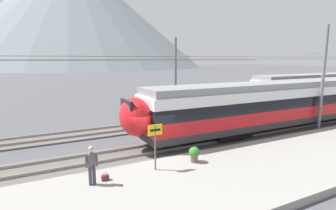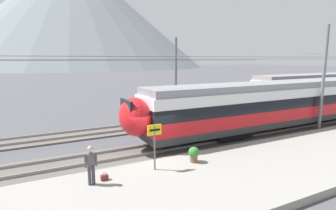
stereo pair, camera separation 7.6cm
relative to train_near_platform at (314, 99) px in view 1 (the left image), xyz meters
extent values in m
plane|color=#4C4C51|center=(-15.56, -1.02, -2.23)|extent=(400.00, 400.00, 0.00)
cube|color=gray|center=(-15.56, -5.26, -2.05)|extent=(120.00, 6.34, 0.37)
cube|color=#5B5651|center=(-15.56, 0.00, -2.17)|extent=(120.00, 3.00, 0.12)
cube|color=gray|center=(-15.56, -0.72, -2.03)|extent=(120.00, 0.07, 0.16)
cube|color=gray|center=(-15.56, 0.72, -2.03)|extent=(120.00, 0.07, 0.16)
cube|color=#5B5651|center=(-15.56, 5.68, -2.17)|extent=(120.00, 3.00, 0.12)
cube|color=gray|center=(-15.56, 4.96, -2.03)|extent=(120.00, 0.07, 0.16)
cube|color=gray|center=(-15.56, 6.40, -2.03)|extent=(120.00, 0.07, 0.16)
cube|color=#2D2D30|center=(0.59, 0.00, -1.31)|extent=(32.34, 2.93, 0.45)
cube|color=red|center=(0.59, 0.00, -0.66)|extent=(32.34, 2.93, 0.85)
cube|color=black|center=(0.59, 0.00, 0.14)|extent=(32.34, 2.97, 0.75)
cube|color=white|center=(0.59, 0.00, 0.84)|extent=(32.34, 2.93, 0.65)
cube|color=gray|center=(0.59, 0.00, 1.39)|extent=(32.04, 2.73, 0.45)
cube|color=black|center=(-9.43, 0.00, -1.74)|extent=(2.80, 2.35, 0.42)
ellipsoid|color=red|center=(-16.12, 0.00, 0.04)|extent=(1.80, 2.70, 2.25)
cube|color=black|center=(-16.62, 0.00, 0.47)|extent=(0.16, 1.76, 1.19)
cube|color=black|center=(5.73, 5.68, -1.74)|extent=(2.80, 2.25, 0.42)
ellipsoid|color=orange|center=(-1.03, 5.68, 0.04)|extent=(1.80, 2.59, 2.25)
cube|color=black|center=(-1.53, 5.68, 0.47)|extent=(0.16, 1.69, 1.19)
cylinder|color=slate|center=(-1.76, -1.77, 1.80)|extent=(0.24, 0.24, 8.07)
cube|color=slate|center=(-1.76, -0.88, 3.73)|extent=(0.10, 2.07, 0.10)
cylinder|color=#473823|center=(-1.76, 0.00, 3.48)|extent=(43.45, 0.02, 0.02)
cylinder|color=slate|center=(-9.19, 7.68, 1.52)|extent=(0.24, 0.24, 7.51)
cube|color=slate|center=(-9.19, 6.68, 3.56)|extent=(0.10, 2.30, 0.10)
cylinder|color=#473823|center=(-9.19, 5.68, 3.31)|extent=(43.45, 0.02, 0.02)
cylinder|color=#59595B|center=(-16.44, -3.39, -0.76)|extent=(0.08, 0.08, 2.20)
cube|color=yellow|center=(-16.44, -3.39, 0.09)|extent=(0.70, 0.06, 0.50)
cube|color=black|center=(-16.44, -3.43, 0.09)|extent=(0.52, 0.01, 0.10)
cylinder|color=#383842|center=(-19.52, -3.59, -1.45)|extent=(0.14, 0.14, 0.82)
cylinder|color=#383842|center=(-19.36, -3.59, -1.45)|extent=(0.14, 0.14, 0.82)
ellipsoid|color=#514C4C|center=(-19.44, -3.59, -0.73)|extent=(0.36, 0.22, 0.62)
sphere|color=tan|center=(-19.44, -3.59, -0.28)|extent=(0.22, 0.22, 0.22)
cylinder|color=#514C4C|center=(-19.66, -3.59, -0.78)|extent=(0.09, 0.09, 0.58)
cylinder|color=#514C4C|center=(-19.22, -3.59, -0.78)|extent=(0.09, 0.09, 0.58)
cube|color=maroon|center=(-18.86, -3.42, -1.75)|extent=(0.32, 0.18, 0.23)
torus|color=maroon|center=(-18.86, -3.42, -1.58)|extent=(0.16, 0.02, 0.16)
cylinder|color=brown|center=(-14.25, -3.41, -1.69)|extent=(0.38, 0.38, 0.35)
sphere|color=#33752D|center=(-14.25, -3.41, -1.34)|extent=(0.56, 0.56, 0.56)
sphere|color=gold|center=(-14.25, -3.41, -1.22)|extent=(0.31, 0.31, 0.31)
cone|color=slate|center=(10.89, 188.73, 35.04)|extent=(174.13, 174.13, 74.56)
camera|label=1|loc=(-21.62, -14.60, 3.35)|focal=29.25mm
camera|label=2|loc=(-21.55, -14.63, 3.35)|focal=29.25mm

